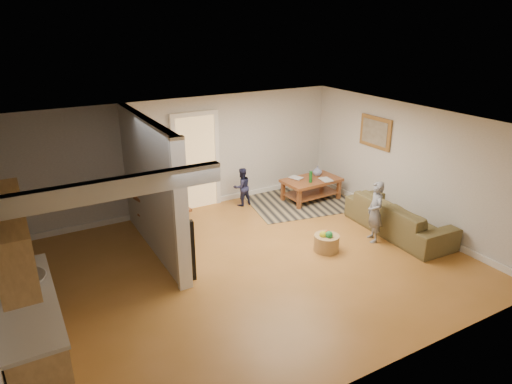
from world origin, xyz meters
TOP-DOWN VIEW (x-y plane):
  - ground at (0.00, 0.00)m, footprint 7.50×7.50m
  - room_shell at (-1.07, 0.43)m, footprint 7.54×6.02m
  - area_rug at (2.72, 2.04)m, footprint 3.08×2.48m
  - sofa at (3.27, -0.31)m, footprint 1.02×2.36m
  - coffee_table at (2.82, 2.01)m, footprint 1.38×0.84m
  - tv_console at (-0.93, 1.65)m, footprint 0.78×1.37m
  - speaker_left at (-1.00, 0.09)m, footprint 0.11×0.11m
  - speaker_right at (-0.10, 2.70)m, footprint 0.11×0.11m
  - toy_basket at (1.55, -0.20)m, footprint 0.47×0.47m
  - child at (2.60, -0.32)m, footprint 0.44×0.52m
  - toddler at (1.22, 2.52)m, footprint 0.46×0.37m

SIDE VIEW (x-z plane):
  - ground at x=0.00m, z-range 0.00..0.00m
  - sofa at x=3.27m, z-range -0.34..0.34m
  - child at x=2.60m, z-range -0.60..0.60m
  - toddler at x=1.22m, z-range -0.45..0.45m
  - area_rug at x=2.72m, z-range 0.00..0.01m
  - toy_basket at x=1.55m, z-range -0.04..0.38m
  - coffee_table at x=2.82m, z-range 0.01..0.81m
  - speaker_right at x=-0.10m, z-range 0.00..1.02m
  - speaker_left at x=-1.00m, z-range 0.00..1.06m
  - tv_console at x=-0.93m, z-range 0.18..1.30m
  - room_shell at x=-1.07m, z-range 0.20..2.72m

